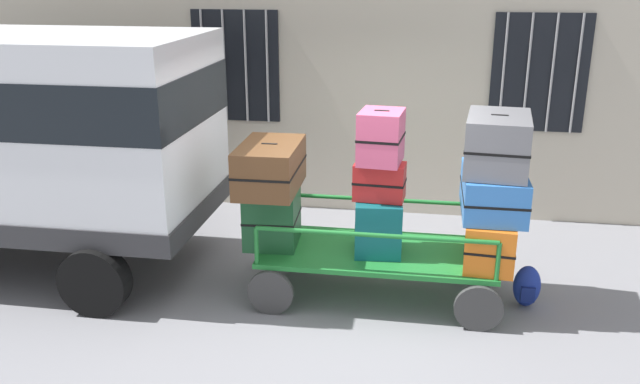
{
  "coord_description": "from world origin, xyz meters",
  "views": [
    {
      "loc": [
        0.81,
        -6.37,
        3.27
      ],
      "look_at": [
        -0.22,
        -0.09,
        1.11
      ],
      "focal_mm": 37.13,
      "sensor_mm": 36.0,
      "label": 1
    }
  ],
  "objects_px": {
    "suitcase_center_top": "(497,143)",
    "backpack": "(527,286)",
    "suitcase_midleft_top": "(381,137)",
    "suitcase_midleft_middle": "(380,181)",
    "suitcase_left_middle": "(270,167)",
    "suitcase_midleft_bottom": "(378,226)",
    "suitcase_center_middle": "(493,192)",
    "suitcase_left_bottom": "(272,216)",
    "van": "(5,127)",
    "luggage_cart": "(377,259)",
    "suitcase_center_bottom": "(490,236)"
  },
  "relations": [
    {
      "from": "suitcase_center_top",
      "to": "backpack",
      "type": "distance_m",
      "value": 1.52
    },
    {
      "from": "suitcase_midleft_top",
      "to": "suitcase_center_top",
      "type": "distance_m",
      "value": 1.11
    },
    {
      "from": "suitcase_midleft_middle",
      "to": "backpack",
      "type": "xyz_separation_m",
      "value": [
        1.52,
        0.02,
        -1.04
      ]
    },
    {
      "from": "suitcase_midleft_middle",
      "to": "suitcase_center_top",
      "type": "height_order",
      "value": "suitcase_center_top"
    },
    {
      "from": "suitcase_left_middle",
      "to": "suitcase_midleft_bottom",
      "type": "relative_size",
      "value": 1.74
    },
    {
      "from": "suitcase_midleft_top",
      "to": "suitcase_center_middle",
      "type": "relative_size",
      "value": 0.55
    },
    {
      "from": "suitcase_midleft_middle",
      "to": "suitcase_center_top",
      "type": "distance_m",
      "value": 1.19
    },
    {
      "from": "suitcase_left_bottom",
      "to": "suitcase_midleft_bottom",
      "type": "distance_m",
      "value": 1.11
    },
    {
      "from": "van",
      "to": "suitcase_midleft_middle",
      "type": "distance_m",
      "value": 4.15
    },
    {
      "from": "suitcase_left_middle",
      "to": "suitcase_center_middle",
      "type": "bearing_deg",
      "value": 1.85
    },
    {
      "from": "luggage_cart",
      "to": "suitcase_midleft_top",
      "type": "relative_size",
      "value": 4.59
    },
    {
      "from": "luggage_cart",
      "to": "backpack",
      "type": "distance_m",
      "value": 1.53
    },
    {
      "from": "suitcase_center_bottom",
      "to": "suitcase_center_middle",
      "type": "height_order",
      "value": "suitcase_center_middle"
    },
    {
      "from": "suitcase_midleft_bottom",
      "to": "suitcase_center_middle",
      "type": "distance_m",
      "value": 1.18
    },
    {
      "from": "van",
      "to": "suitcase_midleft_top",
      "type": "relative_size",
      "value": 8.29
    },
    {
      "from": "suitcase_left_middle",
      "to": "suitcase_midleft_top",
      "type": "height_order",
      "value": "suitcase_midleft_top"
    },
    {
      "from": "luggage_cart",
      "to": "suitcase_midleft_middle",
      "type": "xyz_separation_m",
      "value": [
        -0.0,
        -0.01,
        0.85
      ]
    },
    {
      "from": "suitcase_center_top",
      "to": "suitcase_left_bottom",
      "type": "bearing_deg",
      "value": -179.16
    },
    {
      "from": "suitcase_center_top",
      "to": "backpack",
      "type": "height_order",
      "value": "suitcase_center_top"
    },
    {
      "from": "luggage_cart",
      "to": "suitcase_midleft_middle",
      "type": "relative_size",
      "value": 4.67
    },
    {
      "from": "luggage_cart",
      "to": "suitcase_midleft_middle",
      "type": "distance_m",
      "value": 0.85
    },
    {
      "from": "luggage_cart",
      "to": "suitcase_left_middle",
      "type": "distance_m",
      "value": 1.46
    },
    {
      "from": "suitcase_midleft_middle",
      "to": "luggage_cart",
      "type": "bearing_deg",
      "value": 90.0
    },
    {
      "from": "suitcase_left_bottom",
      "to": "suitcase_center_top",
      "type": "distance_m",
      "value": 2.38
    },
    {
      "from": "van",
      "to": "suitcase_left_bottom",
      "type": "height_order",
      "value": "van"
    },
    {
      "from": "van",
      "to": "suitcase_center_top",
      "type": "xyz_separation_m",
      "value": [
        5.24,
        -0.12,
        0.06
      ]
    },
    {
      "from": "suitcase_midleft_bottom",
      "to": "backpack",
      "type": "distance_m",
      "value": 1.62
    },
    {
      "from": "luggage_cart",
      "to": "suitcase_left_bottom",
      "type": "height_order",
      "value": "suitcase_left_bottom"
    },
    {
      "from": "suitcase_midleft_top",
      "to": "suitcase_midleft_bottom",
      "type": "bearing_deg",
      "value": -90.0
    },
    {
      "from": "luggage_cart",
      "to": "suitcase_midleft_top",
      "type": "distance_m",
      "value": 1.3
    },
    {
      "from": "suitcase_center_bottom",
      "to": "suitcase_midleft_middle",
      "type": "bearing_deg",
      "value": 179.71
    },
    {
      "from": "suitcase_left_bottom",
      "to": "suitcase_center_middle",
      "type": "bearing_deg",
      "value": 0.83
    },
    {
      "from": "suitcase_left_bottom",
      "to": "van",
      "type": "bearing_deg",
      "value": 177.2
    },
    {
      "from": "suitcase_center_middle",
      "to": "backpack",
      "type": "distance_m",
      "value": 1.06
    },
    {
      "from": "suitcase_midleft_top",
      "to": "suitcase_center_middle",
      "type": "distance_m",
      "value": 1.22
    },
    {
      "from": "suitcase_midleft_bottom",
      "to": "suitcase_midleft_middle",
      "type": "distance_m",
      "value": 0.47
    },
    {
      "from": "suitcase_center_bottom",
      "to": "backpack",
      "type": "distance_m",
      "value": 0.67
    },
    {
      "from": "suitcase_midleft_bottom",
      "to": "suitcase_center_bottom",
      "type": "distance_m",
      "value": 1.11
    },
    {
      "from": "suitcase_center_bottom",
      "to": "backpack",
      "type": "relative_size",
      "value": 2.31
    },
    {
      "from": "suitcase_midleft_middle",
      "to": "suitcase_center_bottom",
      "type": "distance_m",
      "value": 1.22
    },
    {
      "from": "van",
      "to": "suitcase_midleft_middle",
      "type": "relative_size",
      "value": 8.45
    },
    {
      "from": "suitcase_midleft_bottom",
      "to": "suitcase_center_bottom",
      "type": "bearing_deg",
      "value": 0.42
    },
    {
      "from": "van",
      "to": "suitcase_left_middle",
      "type": "xyz_separation_m",
      "value": [
        3.02,
        -0.19,
        -0.26
      ]
    },
    {
      "from": "van",
      "to": "suitcase_midleft_top",
      "type": "height_order",
      "value": "van"
    },
    {
      "from": "suitcase_midleft_middle",
      "to": "suitcase_midleft_top",
      "type": "distance_m",
      "value": 0.45
    },
    {
      "from": "suitcase_midleft_middle",
      "to": "suitcase_midleft_top",
      "type": "bearing_deg",
      "value": 90.0
    },
    {
      "from": "luggage_cart",
      "to": "suitcase_midleft_middle",
      "type": "height_order",
      "value": "suitcase_midleft_middle"
    },
    {
      "from": "suitcase_center_bottom",
      "to": "suitcase_center_top",
      "type": "bearing_deg",
      "value": 90.0
    },
    {
      "from": "suitcase_midleft_middle",
      "to": "suitcase_left_bottom",
      "type": "bearing_deg",
      "value": 179.29
    },
    {
      "from": "suitcase_center_bottom",
      "to": "suitcase_midleft_top",
      "type": "bearing_deg",
      "value": 178.73
    }
  ]
}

